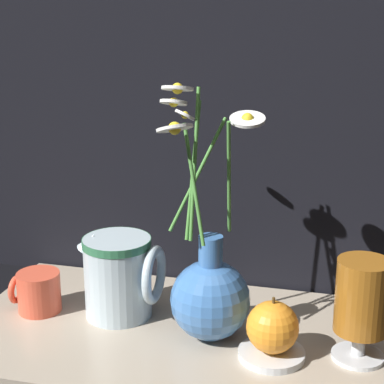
{
  "coord_description": "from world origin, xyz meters",
  "views": [
    {
      "loc": [
        0.22,
        -0.81,
        0.48
      ],
      "look_at": [
        0.01,
        0.0,
        0.23
      ],
      "focal_mm": 60.0,
      "sensor_mm": 36.0,
      "label": 1
    }
  ],
  "objects_px": {
    "yellow_mug": "(38,292)",
    "tea_glass": "(362,300)",
    "ceramic_pitcher": "(120,273)",
    "orange_fruit": "(273,327)",
    "vase_with_flowers": "(210,291)"
  },
  "relations": [
    {
      "from": "tea_glass",
      "to": "orange_fruit",
      "type": "distance_m",
      "value": 0.12
    },
    {
      "from": "yellow_mug",
      "to": "tea_glass",
      "type": "relative_size",
      "value": 0.54
    },
    {
      "from": "vase_with_flowers",
      "to": "orange_fruit",
      "type": "xyz_separation_m",
      "value": [
        0.09,
        -0.04,
        -0.03
      ]
    },
    {
      "from": "vase_with_flowers",
      "to": "tea_glass",
      "type": "height_order",
      "value": "vase_with_flowers"
    },
    {
      "from": "ceramic_pitcher",
      "to": "tea_glass",
      "type": "xyz_separation_m",
      "value": [
        0.35,
        -0.04,
        0.02
      ]
    },
    {
      "from": "ceramic_pitcher",
      "to": "orange_fruit",
      "type": "height_order",
      "value": "ceramic_pitcher"
    },
    {
      "from": "yellow_mug",
      "to": "orange_fruit",
      "type": "distance_m",
      "value": 0.37
    },
    {
      "from": "orange_fruit",
      "to": "ceramic_pitcher",
      "type": "bearing_deg",
      "value": 164.6
    },
    {
      "from": "vase_with_flowers",
      "to": "tea_glass",
      "type": "xyz_separation_m",
      "value": [
        0.21,
        -0.01,
        0.01
      ]
    },
    {
      "from": "vase_with_flowers",
      "to": "yellow_mug",
      "type": "height_order",
      "value": "vase_with_flowers"
    },
    {
      "from": "yellow_mug",
      "to": "tea_glass",
      "type": "height_order",
      "value": "tea_glass"
    },
    {
      "from": "vase_with_flowers",
      "to": "tea_glass",
      "type": "relative_size",
      "value": 2.55
    },
    {
      "from": "ceramic_pitcher",
      "to": "tea_glass",
      "type": "distance_m",
      "value": 0.36
    },
    {
      "from": "vase_with_flowers",
      "to": "orange_fruit",
      "type": "bearing_deg",
      "value": -20.41
    },
    {
      "from": "yellow_mug",
      "to": "tea_glass",
      "type": "distance_m",
      "value": 0.49
    }
  ]
}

